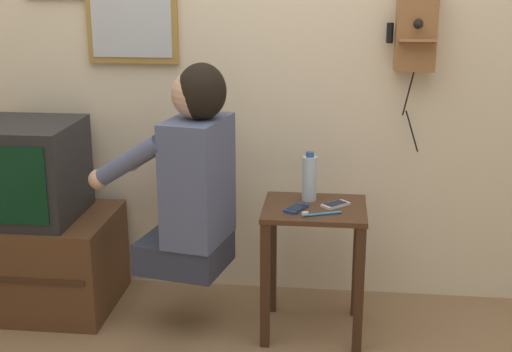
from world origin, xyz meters
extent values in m
cube|color=beige|center=(0.00, 0.99, 1.27)|extent=(6.80, 0.05, 2.55)
cube|color=#422819|center=(0.35, 0.54, 0.58)|extent=(0.45, 0.39, 0.02)
cube|color=#382215|center=(0.15, 0.37, 0.28)|extent=(0.04, 0.04, 0.57)
cube|color=#382215|center=(0.55, 0.37, 0.28)|extent=(0.04, 0.04, 0.57)
cube|color=#382215|center=(0.15, 0.71, 0.28)|extent=(0.04, 0.04, 0.57)
cube|color=#382215|center=(0.55, 0.71, 0.28)|extent=(0.04, 0.04, 0.57)
cube|color=#2D3347|center=(-0.22, 0.50, 0.37)|extent=(0.42, 0.40, 0.14)
cube|color=#4C567A|center=(-0.15, 0.48, 0.71)|extent=(0.29, 0.39, 0.54)
sphere|color=tan|center=(-0.15, 0.48, 1.08)|extent=(0.21, 0.21, 0.21)
ellipsoid|color=black|center=(-0.12, 0.48, 1.10)|extent=(0.25, 0.25, 0.24)
cylinder|color=#4C567A|center=(-0.43, 0.39, 0.81)|extent=(0.34, 0.14, 0.24)
cylinder|color=#4C567A|center=(-0.37, 0.68, 0.81)|extent=(0.34, 0.14, 0.24)
sphere|color=tan|center=(-0.57, 0.42, 0.72)|extent=(0.09, 0.09, 0.09)
sphere|color=tan|center=(-0.51, 0.71, 0.72)|extent=(0.09, 0.09, 0.09)
cube|color=#51331E|center=(-0.99, 0.65, 0.23)|extent=(0.75, 0.55, 0.46)
cube|color=#392315|center=(-0.99, 0.37, 0.25)|extent=(0.68, 0.01, 0.02)
cube|color=#232326|center=(-0.98, 0.64, 0.68)|extent=(0.46, 0.48, 0.45)
cube|color=black|center=(-0.98, 0.40, 0.68)|extent=(0.38, 0.01, 0.35)
cube|color=olive|center=(0.78, 0.91, 1.32)|extent=(0.18, 0.11, 0.37)
cube|color=olive|center=(0.78, 0.82, 1.28)|extent=(0.16, 0.07, 0.03)
cone|color=black|center=(0.78, 0.80, 1.35)|extent=(0.04, 0.05, 0.04)
cylinder|color=black|center=(0.66, 0.91, 1.30)|extent=(0.03, 0.03, 0.09)
cylinder|color=black|center=(0.76, 0.89, 1.04)|extent=(0.04, 0.04, 0.22)
cylinder|color=black|center=(0.78, 0.90, 0.86)|extent=(0.07, 0.06, 0.19)
cube|color=olive|center=(-0.54, 0.95, 1.44)|extent=(0.44, 0.03, 0.59)
cube|color=#B2BCC6|center=(-0.54, 0.93, 1.44)|extent=(0.39, 0.01, 0.53)
cube|color=navy|center=(0.27, 0.49, 0.60)|extent=(0.11, 0.14, 0.01)
cube|color=black|center=(0.27, 0.49, 0.60)|extent=(0.09, 0.11, 0.00)
cube|color=silver|center=(0.44, 0.56, 0.60)|extent=(0.13, 0.13, 0.01)
cube|color=black|center=(0.44, 0.56, 0.60)|extent=(0.11, 0.10, 0.00)
cylinder|color=#ADC6DB|center=(0.32, 0.62, 0.69)|extent=(0.07, 0.07, 0.20)
cylinder|color=#2D4C8C|center=(0.32, 0.62, 0.80)|extent=(0.04, 0.04, 0.02)
cylinder|color=#338CD8|center=(0.39, 0.43, 0.60)|extent=(0.16, 0.08, 0.01)
cube|color=white|center=(0.32, 0.40, 0.61)|extent=(0.03, 0.02, 0.01)
camera|label=1|loc=(0.43, -2.39, 1.59)|focal=50.00mm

